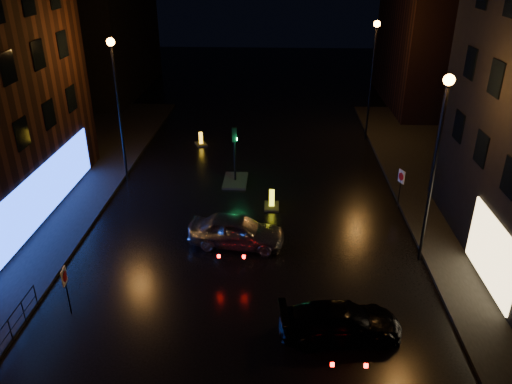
# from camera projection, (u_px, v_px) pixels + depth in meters

# --- Properties ---
(ground) EXTENTS (120.00, 120.00, 0.00)m
(ground) POSITION_uv_depth(u_px,v_px,m) (236.00, 349.00, 17.50)
(ground) COLOR black
(ground) RESTS_ON ground
(building_far_left) EXTENTS (8.00, 16.00, 14.00)m
(building_far_left) POSITION_uv_depth(u_px,v_px,m) (95.00, 17.00, 46.54)
(building_far_left) COLOR black
(building_far_left) RESTS_ON ground
(building_far_right) EXTENTS (8.00, 14.00, 12.00)m
(building_far_right) POSITION_uv_depth(u_px,v_px,m) (439.00, 35.00, 42.99)
(building_far_right) COLOR black
(building_far_right) RESTS_ON ground
(street_lamp_lfar) EXTENTS (0.44, 0.44, 8.37)m
(street_lamp_lfar) POSITION_uv_depth(u_px,v_px,m) (116.00, 89.00, 27.97)
(street_lamp_lfar) COLOR black
(street_lamp_lfar) RESTS_ON ground
(street_lamp_rnear) EXTENTS (0.44, 0.44, 8.37)m
(street_lamp_rnear) POSITION_uv_depth(u_px,v_px,m) (438.00, 144.00, 20.13)
(street_lamp_rnear) COLOR black
(street_lamp_rnear) RESTS_ON ground
(street_lamp_rfar) EXTENTS (0.44, 0.44, 8.37)m
(street_lamp_rfar) POSITION_uv_depth(u_px,v_px,m) (373.00, 63.00, 34.50)
(street_lamp_rfar) COLOR black
(street_lamp_rfar) RESTS_ON ground
(traffic_signal) EXTENTS (1.40, 2.40, 3.45)m
(traffic_signal) POSITION_uv_depth(u_px,v_px,m) (235.00, 174.00, 29.91)
(traffic_signal) COLOR black
(traffic_signal) RESTS_ON ground
(silver_hatchback) EXTENTS (4.66, 2.32, 1.53)m
(silver_hatchback) POSITION_uv_depth(u_px,v_px,m) (237.00, 231.00, 23.36)
(silver_hatchback) COLOR #999CA0
(silver_hatchback) RESTS_ON ground
(dark_sedan) EXTENTS (4.56, 2.24, 1.28)m
(dark_sedan) POSITION_uv_depth(u_px,v_px,m) (341.00, 322.00, 17.83)
(dark_sedan) COLOR black
(dark_sedan) RESTS_ON ground
(bollard_near) EXTENTS (0.79, 1.18, 1.03)m
(bollard_near) POSITION_uv_depth(u_px,v_px,m) (272.00, 203.00, 27.04)
(bollard_near) COLOR black
(bollard_near) RESTS_ON ground
(bollard_far) EXTENTS (1.08, 1.27, 0.94)m
(bollard_far) POSITION_uv_depth(u_px,v_px,m) (201.00, 142.00, 35.73)
(bollard_far) COLOR black
(bollard_far) RESTS_ON ground
(road_sign_left) EXTENTS (0.11, 0.50, 2.05)m
(road_sign_left) POSITION_uv_depth(u_px,v_px,m) (65.00, 280.00, 18.54)
(road_sign_left) COLOR black
(road_sign_left) RESTS_ON ground
(road_sign_right) EXTENTS (0.23, 0.51, 2.18)m
(road_sign_right) POSITION_uv_depth(u_px,v_px,m) (401.00, 180.00, 26.44)
(road_sign_right) COLOR black
(road_sign_right) RESTS_ON ground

